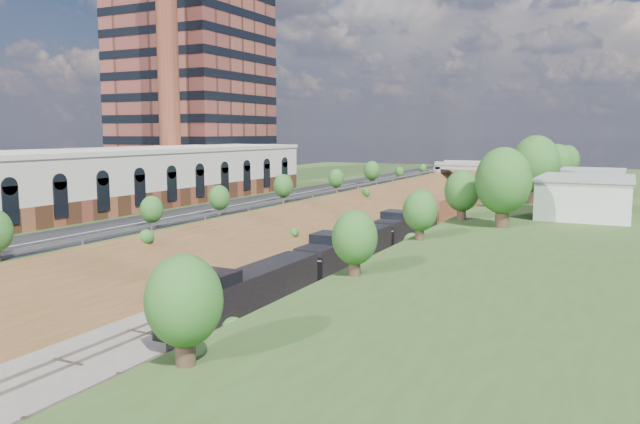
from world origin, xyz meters
TOP-DOWN VIEW (x-y plane):
  - ground at (0.00, 0.00)m, footprint 400.00×400.00m
  - platform_left at (-33.00, 60.00)m, footprint 44.00×180.00m
  - embankment_left at (-11.00, 60.00)m, footprint 10.00×180.00m
  - embankment_right at (11.00, 60.00)m, footprint 10.00×180.00m
  - rail_left_track at (-2.60, 60.00)m, footprint 1.58×180.00m
  - rail_right_track at (2.60, 60.00)m, footprint 1.58×180.00m
  - road at (-15.50, 60.00)m, footprint 8.00×180.00m
  - guardrail at (-11.40, 59.80)m, footprint 0.10×171.00m
  - commercial_building at (-28.00, 38.00)m, footprint 14.30×62.30m
  - highrise_tower at (-44.00, 72.00)m, footprint 22.00×22.00m
  - smokestack at (-36.00, 56.00)m, footprint 3.20×3.20m
  - overpass at (0.00, 122.00)m, footprint 24.50×8.30m
  - white_building_near at (23.50, 52.00)m, footprint 9.00×12.00m
  - white_building_far at (23.00, 74.00)m, footprint 8.00×10.00m
  - tree_right_large at (17.00, 40.00)m, footprint 5.25×5.25m
  - tree_left_crest at (-11.80, 20.00)m, footprint 2.45×2.45m
  - freight_train at (2.60, 70.29)m, footprint 2.92×117.94m

SIDE VIEW (x-z plane):
  - ground at x=0.00m, z-range 0.00..0.00m
  - embankment_left at x=-11.00m, z-range -5.00..5.00m
  - embankment_right at x=11.00m, z-range -5.00..5.00m
  - rail_left_track at x=-2.60m, z-range 0.00..0.18m
  - rail_right_track at x=2.60m, z-range 0.00..0.18m
  - freight_train at x=2.60m, z-range 0.22..4.77m
  - platform_left at x=-33.00m, z-range 0.00..5.00m
  - overpass at x=0.00m, z-range 1.22..8.62m
  - road at x=-15.50m, z-range 5.00..5.10m
  - guardrail at x=-11.40m, z-range 5.20..5.90m
  - white_building_far at x=23.00m, z-range 5.00..8.60m
  - white_building_near at x=23.50m, z-range 5.00..9.00m
  - tree_left_crest at x=-11.80m, z-range 5.26..8.82m
  - commercial_building at x=-28.00m, z-range 5.01..12.01m
  - tree_right_large at x=17.00m, z-range 5.58..13.19m
  - smokestack at x=-36.00m, z-range 5.00..45.00m
  - highrise_tower at x=-44.00m, z-range 5.93..59.83m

